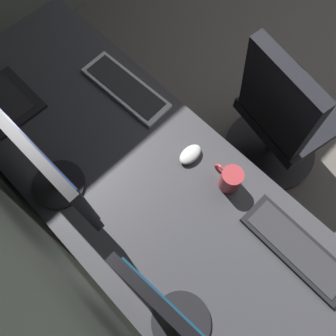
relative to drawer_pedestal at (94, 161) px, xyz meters
name	(u,v)px	position (x,y,z in m)	size (l,w,h in m)	color
desk	(159,202)	(-0.47, -0.03, 0.32)	(2.22, 0.74, 0.73)	#38383D
drawer_pedestal	(94,161)	(0.00, 0.00, 0.00)	(0.40, 0.51, 0.69)	#38383D
monitor_primary	(35,156)	(-0.17, 0.21, 0.65)	(0.55, 0.20, 0.47)	black
monitor_secondary	(185,326)	(-0.84, 0.22, 0.62)	(0.50, 0.20, 0.41)	black
keyboard_main	(126,88)	(-0.02, -0.27, 0.39)	(0.43, 0.16, 0.02)	silver
keyboard_spare	(296,248)	(-0.96, -0.25, 0.39)	(0.42, 0.15, 0.02)	black
mouse_main	(190,154)	(-0.44, -0.24, 0.40)	(0.06, 0.10, 0.03)	silver
coffee_mug	(230,179)	(-0.62, -0.26, 0.44)	(0.12, 0.08, 0.11)	#A53338
office_chair	(281,121)	(-0.55, -0.81, 0.11)	(0.56, 0.59, 0.97)	black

